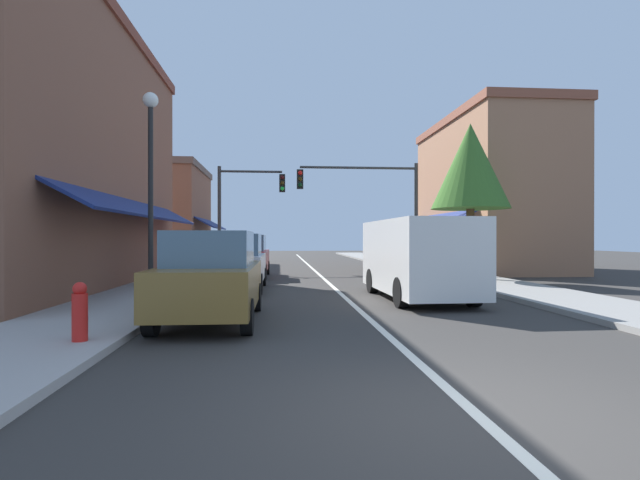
{
  "coord_description": "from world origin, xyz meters",
  "views": [
    {
      "loc": [
        -1.83,
        -4.22,
        1.64
      ],
      "look_at": [
        -0.29,
        13.52,
        1.57
      ],
      "focal_mm": 27.06,
      "sensor_mm": 36.0,
      "label": 1
    }
  ],
  "objects_px": {
    "traffic_signal_mast_arm": "(373,196)",
    "tree_right_near": "(470,167)",
    "parked_car_second_left": "(236,262)",
    "van_in_lane": "(417,256)",
    "parked_car_third_left": "(247,256)",
    "fire_hydrant": "(80,312)",
    "traffic_signal_left_corner": "(242,201)",
    "street_lamp_left_near": "(151,164)",
    "parked_car_nearest_left": "(211,277)"
  },
  "relations": [
    {
      "from": "parked_car_third_left",
      "to": "traffic_signal_mast_arm",
      "type": "xyz_separation_m",
      "value": [
        5.81,
        2.42,
        2.77
      ]
    },
    {
      "from": "tree_right_near",
      "to": "traffic_signal_left_corner",
      "type": "bearing_deg",
      "value": 142.59
    },
    {
      "from": "parked_car_nearest_left",
      "to": "van_in_lane",
      "type": "xyz_separation_m",
      "value": [
        5.02,
        3.16,
        0.27
      ]
    },
    {
      "from": "traffic_signal_mast_arm",
      "to": "tree_right_near",
      "type": "height_order",
      "value": "tree_right_near"
    },
    {
      "from": "street_lamp_left_near",
      "to": "tree_right_near",
      "type": "height_order",
      "value": "tree_right_near"
    },
    {
      "from": "street_lamp_left_near",
      "to": "fire_hydrant",
      "type": "relative_size",
      "value": 5.84
    },
    {
      "from": "parked_car_third_left",
      "to": "van_in_lane",
      "type": "distance_m",
      "value": 9.11
    },
    {
      "from": "van_in_lane",
      "to": "street_lamp_left_near",
      "type": "relative_size",
      "value": 1.03
    },
    {
      "from": "van_in_lane",
      "to": "traffic_signal_left_corner",
      "type": "xyz_separation_m",
      "value": [
        -5.53,
        11.97,
        2.37
      ]
    },
    {
      "from": "traffic_signal_mast_arm",
      "to": "street_lamp_left_near",
      "type": "relative_size",
      "value": 1.15
    },
    {
      "from": "traffic_signal_left_corner",
      "to": "fire_hydrant",
      "type": "distance_m",
      "value": 17.56
    },
    {
      "from": "parked_car_third_left",
      "to": "traffic_signal_mast_arm",
      "type": "distance_m",
      "value": 6.88
    },
    {
      "from": "fire_hydrant",
      "to": "parked_car_nearest_left",
      "type": "bearing_deg",
      "value": 53.09
    },
    {
      "from": "fire_hydrant",
      "to": "traffic_signal_mast_arm",
      "type": "bearing_deg",
      "value": 64.19
    },
    {
      "from": "parked_car_third_left",
      "to": "fire_hydrant",
      "type": "xyz_separation_m",
      "value": [
        -1.6,
        -12.9,
        -0.33
      ]
    },
    {
      "from": "parked_car_nearest_left",
      "to": "parked_car_second_left",
      "type": "relative_size",
      "value": 1.0
    },
    {
      "from": "parked_car_nearest_left",
      "to": "parked_car_third_left",
      "type": "bearing_deg",
      "value": 90.78
    },
    {
      "from": "van_in_lane",
      "to": "fire_hydrant",
      "type": "height_order",
      "value": "van_in_lane"
    },
    {
      "from": "parked_car_second_left",
      "to": "fire_hydrant",
      "type": "height_order",
      "value": "parked_car_second_left"
    },
    {
      "from": "traffic_signal_mast_arm",
      "to": "street_lamp_left_near",
      "type": "distance_m",
      "value": 13.31
    },
    {
      "from": "van_in_lane",
      "to": "traffic_signal_left_corner",
      "type": "relative_size",
      "value": 0.99
    },
    {
      "from": "traffic_signal_left_corner",
      "to": "parked_car_third_left",
      "type": "bearing_deg",
      "value": -83.57
    },
    {
      "from": "parked_car_third_left",
      "to": "fire_hydrant",
      "type": "distance_m",
      "value": 13.0
    },
    {
      "from": "parked_car_second_left",
      "to": "traffic_signal_mast_arm",
      "type": "xyz_separation_m",
      "value": [
        5.83,
        7.41,
        2.77
      ]
    },
    {
      "from": "fire_hydrant",
      "to": "traffic_signal_left_corner",
      "type": "bearing_deg",
      "value": 86.35
    },
    {
      "from": "van_in_lane",
      "to": "street_lamp_left_near",
      "type": "bearing_deg",
      "value": -173.04
    },
    {
      "from": "van_in_lane",
      "to": "traffic_signal_mast_arm",
      "type": "distance_m",
      "value": 10.34
    },
    {
      "from": "traffic_signal_left_corner",
      "to": "van_in_lane",
      "type": "bearing_deg",
      "value": -65.19
    },
    {
      "from": "traffic_signal_left_corner",
      "to": "tree_right_near",
      "type": "distance_m",
      "value": 11.45
    },
    {
      "from": "parked_car_third_left",
      "to": "van_in_lane",
      "type": "bearing_deg",
      "value": -55.21
    },
    {
      "from": "parked_car_third_left",
      "to": "parked_car_second_left",
      "type": "bearing_deg",
      "value": -88.95
    },
    {
      "from": "street_lamp_left_near",
      "to": "traffic_signal_left_corner",
      "type": "bearing_deg",
      "value": 84.73
    },
    {
      "from": "parked_car_third_left",
      "to": "tree_right_near",
      "type": "bearing_deg",
      "value": -15.4
    },
    {
      "from": "parked_car_second_left",
      "to": "traffic_signal_mast_arm",
      "type": "height_order",
      "value": "traffic_signal_mast_arm"
    },
    {
      "from": "parked_car_nearest_left",
      "to": "traffic_signal_mast_arm",
      "type": "relative_size",
      "value": 0.7
    },
    {
      "from": "traffic_signal_mast_arm",
      "to": "traffic_signal_left_corner",
      "type": "bearing_deg",
      "value": 162.71
    },
    {
      "from": "parked_car_nearest_left",
      "to": "fire_hydrant",
      "type": "bearing_deg",
      "value": -126.24
    },
    {
      "from": "traffic_signal_mast_arm",
      "to": "fire_hydrant",
      "type": "relative_size",
      "value": 6.73
    },
    {
      "from": "parked_car_second_left",
      "to": "traffic_signal_left_corner",
      "type": "distance_m",
      "value": 9.75
    },
    {
      "from": "traffic_signal_left_corner",
      "to": "fire_hydrant",
      "type": "xyz_separation_m",
      "value": [
        -1.1,
        -17.28,
        -2.96
      ]
    },
    {
      "from": "van_in_lane",
      "to": "traffic_signal_mast_arm",
      "type": "height_order",
      "value": "traffic_signal_mast_arm"
    },
    {
      "from": "fire_hydrant",
      "to": "parked_car_second_left",
      "type": "bearing_deg",
      "value": 78.69
    },
    {
      "from": "parked_car_second_left",
      "to": "traffic_signal_left_corner",
      "type": "height_order",
      "value": "traffic_signal_left_corner"
    },
    {
      "from": "parked_car_third_left",
      "to": "traffic_signal_left_corner",
      "type": "bearing_deg",
      "value": 97.65
    },
    {
      "from": "traffic_signal_left_corner",
      "to": "street_lamp_left_near",
      "type": "height_order",
      "value": "traffic_signal_left_corner"
    },
    {
      "from": "parked_car_third_left",
      "to": "fire_hydrant",
      "type": "bearing_deg",
      "value": -95.83
    },
    {
      "from": "traffic_signal_mast_arm",
      "to": "fire_hydrant",
      "type": "distance_m",
      "value": 17.29
    },
    {
      "from": "parked_car_second_left",
      "to": "street_lamp_left_near",
      "type": "xyz_separation_m",
      "value": [
        -1.67,
        -3.58,
        2.52
      ]
    },
    {
      "from": "van_in_lane",
      "to": "traffic_signal_mast_arm",
      "type": "xyz_separation_m",
      "value": [
        0.77,
        10.0,
        2.5
      ]
    },
    {
      "from": "parked_car_second_left",
      "to": "van_in_lane",
      "type": "bearing_deg",
      "value": -26.56
    }
  ]
}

